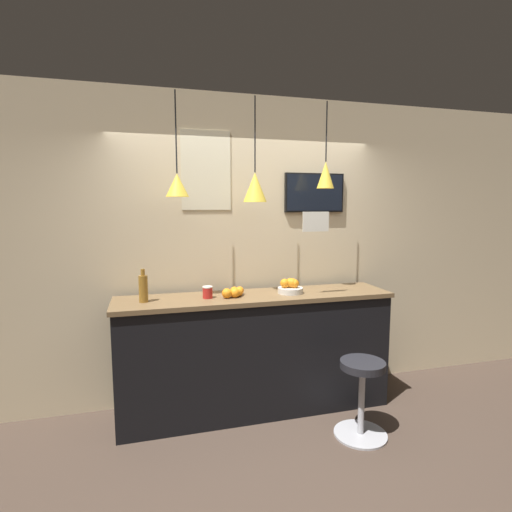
# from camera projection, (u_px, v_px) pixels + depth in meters

# --- Properties ---
(ground_plane) EXTENTS (14.00, 14.00, 0.00)m
(ground_plane) POSITION_uv_depth(u_px,v_px,m) (278.00, 450.00, 3.08)
(ground_plane) COLOR #47382D
(back_wall) EXTENTS (8.00, 0.06, 2.90)m
(back_wall) POSITION_uv_depth(u_px,v_px,m) (246.00, 249.00, 3.88)
(back_wall) COLOR beige
(back_wall) RESTS_ON ground_plane
(service_counter) EXTENTS (2.47, 0.55, 1.08)m
(service_counter) POSITION_uv_depth(u_px,v_px,m) (256.00, 353.00, 3.63)
(service_counter) COLOR black
(service_counter) RESTS_ON ground_plane
(bar_stool) EXTENTS (0.43, 0.43, 0.63)m
(bar_stool) POSITION_uv_depth(u_px,v_px,m) (362.00, 388.00, 3.23)
(bar_stool) COLOR #B7B7BC
(bar_stool) RESTS_ON ground_plane
(fruit_bowl) EXTENTS (0.23, 0.23, 0.14)m
(fruit_bowl) POSITION_uv_depth(u_px,v_px,m) (290.00, 287.00, 3.62)
(fruit_bowl) COLOR beige
(fruit_bowl) RESTS_ON service_counter
(orange_pile) EXTENTS (0.22, 0.20, 0.09)m
(orange_pile) POSITION_uv_depth(u_px,v_px,m) (234.00, 292.00, 3.49)
(orange_pile) COLOR orange
(orange_pile) RESTS_ON service_counter
(juice_bottle) EXTENTS (0.07, 0.07, 0.28)m
(juice_bottle) POSITION_uv_depth(u_px,v_px,m) (143.00, 288.00, 3.28)
(juice_bottle) COLOR olive
(juice_bottle) RESTS_ON service_counter
(spread_jar) EXTENTS (0.09, 0.09, 0.10)m
(spread_jar) POSITION_uv_depth(u_px,v_px,m) (208.00, 292.00, 3.43)
(spread_jar) COLOR red
(spread_jar) RESTS_ON service_counter
(pendant_lamp_left) EXTENTS (0.19, 0.19, 0.86)m
(pendant_lamp_left) POSITION_uv_depth(u_px,v_px,m) (177.00, 185.00, 3.29)
(pendant_lamp_left) COLOR black
(pendant_lamp_middle) EXTENTS (0.21, 0.21, 0.90)m
(pendant_lamp_middle) POSITION_uv_depth(u_px,v_px,m) (255.00, 187.00, 3.47)
(pendant_lamp_middle) COLOR black
(pendant_lamp_right) EXTENTS (0.16, 0.16, 0.77)m
(pendant_lamp_right) POSITION_uv_depth(u_px,v_px,m) (326.00, 175.00, 3.63)
(pendant_lamp_right) COLOR black
(mounted_tv) EXTENTS (0.61, 0.04, 0.38)m
(mounted_tv) POSITION_uv_depth(u_px,v_px,m) (314.00, 193.00, 3.94)
(mounted_tv) COLOR black
(hanging_menu_board) EXTENTS (0.24, 0.01, 0.17)m
(hanging_menu_board) POSITION_uv_depth(u_px,v_px,m) (316.00, 222.00, 3.42)
(hanging_menu_board) COLOR silver
(wall_poster) EXTENTS (0.46, 0.01, 0.72)m
(wall_poster) POSITION_uv_depth(u_px,v_px,m) (206.00, 171.00, 3.65)
(wall_poster) COLOR beige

